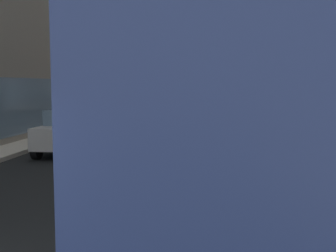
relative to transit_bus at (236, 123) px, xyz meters
The scene contains 8 objects.
ground_plane 30.16m from the transit_bus, 95.34° to the left, with size 120.00×120.00×0.00m, color black.
sidewalk_left 31.21m from the transit_bus, 105.83° to the left, with size 2.40×110.00×0.15m, color #ADA89E.
sidewalk_right 30.17m from the transit_bus, 84.47° to the left, with size 2.40×110.00×0.15m, color #ADA89E.
transit_bus is the anchor object (origin of this frame).
car_white_van 28.87m from the transit_bus, 93.18° to the left, with size 1.88×4.33×1.62m.
car_grey_wagon 42.83m from the transit_bus, 97.51° to the left, with size 1.94×4.57×1.62m.
car_silver_sedan 9.06m from the transit_bus, 128.45° to the left, with size 1.83×4.60×1.62m.
car_red_coupe 14.35m from the transit_bus, 90.00° to the left, with size 1.87×4.67×1.62m.
Camera 1 is at (2.47, -3.00, 2.51)m, focal length 44.51 mm.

